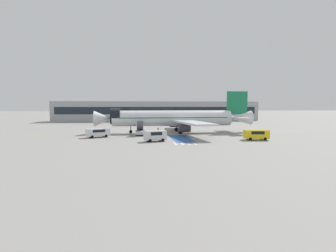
{
  "coord_description": "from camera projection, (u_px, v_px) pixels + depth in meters",
  "views": [
    {
      "loc": [
        -9.24,
        -66.63,
        7.02
      ],
      "look_at": [
        -0.66,
        -2.78,
        2.04
      ],
      "focal_mm": 28.0,
      "sensor_mm": 36.0,
      "label": 1
    }
  ],
  "objects": [
    {
      "name": "terminal_building",
      "position": [
        158.0,
        111.0,
        122.81
      ],
      "size": [
        93.52,
        12.1,
        8.99
      ],
      "color": "#9EA3A8",
      "rests_on": "ground_plane"
    },
    {
      "name": "service_van_0",
      "position": [
        256.0,
        134.0,
        53.84
      ],
      "size": [
        5.1,
        2.62,
        2.06
      ],
      "rotation": [
        0.0,
        0.0,
        1.46
      ],
      "color": "yellow",
      "rests_on": "ground_plane"
    },
    {
      "name": "ground_crew_1",
      "position": [
        165.0,
        131.0,
        63.58
      ],
      "size": [
        0.34,
        0.48,
        1.72
      ],
      "rotation": [
        0.0,
        0.0,
        1.29
      ],
      "color": "#191E38",
      "rests_on": "ground_plane"
    },
    {
      "name": "apron_walkway_bar_3",
      "position": [
        194.0,
        143.0,
        49.01
      ],
      "size": [
        0.44,
        3.6,
        0.01
      ],
      "primitive_type": "cube",
      "color": "silver",
      "rests_on": "ground_plane"
    },
    {
      "name": "fuel_tanker",
      "position": [
        183.0,
        121.0,
        94.58
      ],
      "size": [
        11.11,
        3.8,
        3.25
      ],
      "rotation": [
        0.0,
        0.0,
        -1.44
      ],
      "color": "#38383D",
      "rests_on": "ground_plane"
    },
    {
      "name": "boarding_stairs_forward",
      "position": [
        140.0,
        131.0,
        62.52
      ],
      "size": [
        2.24,
        5.25,
        3.99
      ],
      "rotation": [
        0.0,
        0.0,
        -0.01
      ],
      "color": "#ADB2BA",
      "rests_on": "ground_plane"
    },
    {
      "name": "apron_leadline_yellow",
      "position": [
        172.0,
        133.0,
        68.15
      ],
      "size": [
        74.65,
        0.86,
        0.01
      ],
      "primitive_type": "cube",
      "rotation": [
        0.0,
        0.0,
        1.56
      ],
      "color": "gold",
      "rests_on": "ground_plane"
    },
    {
      "name": "apron_walkway_bar_2",
      "position": [
        188.0,
        143.0,
        48.85
      ],
      "size": [
        0.44,
        3.6,
        0.01
      ],
      "primitive_type": "cube",
      "color": "silver",
      "rests_on": "ground_plane"
    },
    {
      "name": "apron_walkway_bar_0",
      "position": [
        175.0,
        144.0,
        48.53
      ],
      "size": [
        0.44,
        3.6,
        0.01
      ],
      "primitive_type": "cube",
      "color": "silver",
      "rests_on": "ground_plane"
    },
    {
      "name": "apron_walkway_bar_1",
      "position": [
        182.0,
        144.0,
        48.69
      ],
      "size": [
        0.44,
        3.6,
        0.01
      ],
      "primitive_type": "cube",
      "color": "silver",
      "rests_on": "ground_plane"
    },
    {
      "name": "service_van_1",
      "position": [
        98.0,
        132.0,
        58.22
      ],
      "size": [
        5.43,
        3.93,
        1.96
      ],
      "rotation": [
        0.0,
        0.0,
        5.13
      ],
      "color": "silver",
      "rests_on": "ground_plane"
    },
    {
      "name": "ground_crew_0",
      "position": [
        158.0,
        130.0,
        64.45
      ],
      "size": [
        0.39,
        0.49,
        1.7
      ],
      "rotation": [
        0.0,
        0.0,
        4.26
      ],
      "color": "#2D2D33",
      "rests_on": "ground_plane"
    },
    {
      "name": "airliner",
      "position": [
        175.0,
        118.0,
        67.94
      ],
      "size": [
        41.12,
        35.53,
        10.86
      ],
      "rotation": [
        0.0,
        0.0,
        1.56
      ],
      "color": "silver",
      "rests_on": "ground_plane"
    },
    {
      "name": "apron_stand_patch_blue",
      "position": [
        181.0,
        138.0,
        56.28
      ],
      "size": [
        4.0,
        12.87,
        0.01
      ],
      "primitive_type": "cube",
      "color": "#2856A8",
      "rests_on": "ground_plane"
    },
    {
      "name": "ground_plane",
      "position": [
        169.0,
        133.0,
        67.6
      ],
      "size": [
        600.0,
        600.0,
        0.0
      ],
      "primitive_type": "plane",
      "color": "gray"
    },
    {
      "name": "service_van_2",
      "position": [
        155.0,
        135.0,
        51.59
      ],
      "size": [
        4.58,
        2.84,
        2.13
      ],
      "rotation": [
        0.0,
        0.0,
        4.96
      ],
      "color": "silver",
      "rests_on": "ground_plane"
    }
  ]
}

